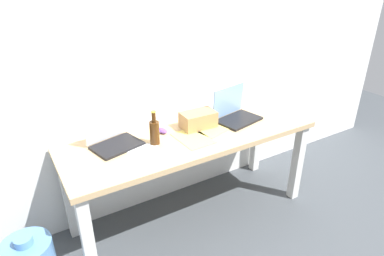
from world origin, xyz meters
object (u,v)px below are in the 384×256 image
(desk, at_px, (192,146))
(cardboard_box, at_px, (198,120))
(laptop_right, at_px, (235,113))
(beer_bottle, at_px, (154,132))
(computer_mouse, at_px, (162,130))
(laptop_left, at_px, (113,139))

(desk, height_order, cardboard_box, cardboard_box)
(laptop_right, bearing_deg, desk, -173.33)
(beer_bottle, xyz_separation_m, computer_mouse, (0.12, 0.13, -0.08))
(desk, bearing_deg, computer_mouse, 142.36)
(laptop_left, distance_m, cardboard_box, 0.65)
(laptop_right, xyz_separation_m, cardboard_box, (-0.33, 0.03, 0.00))
(laptop_right, bearing_deg, laptop_left, 174.78)
(beer_bottle, bearing_deg, desk, -1.30)
(desk, relative_size, laptop_left, 5.21)
(laptop_left, distance_m, beer_bottle, 0.29)
(laptop_left, xyz_separation_m, beer_bottle, (0.25, -0.13, 0.04))
(computer_mouse, distance_m, cardboard_box, 0.29)
(beer_bottle, distance_m, cardboard_box, 0.40)
(laptop_left, relative_size, beer_bottle, 1.48)
(laptop_right, height_order, beer_bottle, laptop_right)
(laptop_right, xyz_separation_m, computer_mouse, (-0.61, 0.09, -0.04))
(desk, relative_size, cardboard_box, 7.24)
(computer_mouse, bearing_deg, cardboard_box, -26.39)
(laptop_left, xyz_separation_m, laptop_right, (0.97, -0.09, 0.01))
(beer_bottle, bearing_deg, laptop_right, 3.44)
(laptop_right, relative_size, beer_bottle, 1.56)
(laptop_right, xyz_separation_m, beer_bottle, (-0.72, -0.04, 0.04))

